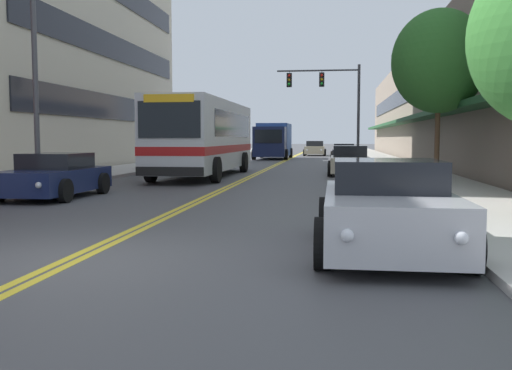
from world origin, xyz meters
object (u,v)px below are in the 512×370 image
Objects in this scene: car_navy_parked_left_far at (54,177)px; street_lamp_left_near at (45,27)px; city_bus at (205,135)px; box_truck at (273,140)px; fire_hydrant at (419,180)px; car_beige_moving_lead at (315,149)px; car_champagne_parked_right_far at (350,161)px; car_white_parked_left_near at (204,155)px; traffic_signal_mast at (331,94)px; street_tree_right_mid at (439,61)px; car_silver_parked_right_foreground at (387,209)px; car_dark_grey_parked_right_mid at (344,152)px.

street_lamp_left_near reaches higher than car_navy_parked_left_far.
car_navy_parked_left_far is at bearing -103.02° from city_bus.
box_truck reaches higher than fire_hydrant.
car_beige_moving_lead is at bearing 80.30° from street_lamp_left_near.
car_beige_moving_lead is at bearing 95.05° from car_champagne_parked_right_far.
city_bus is 10.00m from car_navy_parked_left_far.
car_white_parked_left_near is 0.59× the size of street_lamp_left_near.
city_bus is 2.68× the size of car_navy_parked_left_far.
street_tree_right_mid is (4.02, -16.33, -0.10)m from traffic_signal_mast.
street_lamp_left_near is (-0.60, 0.89, 4.39)m from car_navy_parked_left_far.
fire_hydrant is (1.59, -10.72, -0.07)m from car_champagne_parked_right_far.
car_navy_parked_left_far is at bearing -151.31° from street_tree_right_mid.
car_silver_parked_right_foreground is 0.90× the size of car_dark_grey_parked_right_mid.
car_beige_moving_lead is (-2.59, 10.93, 0.05)m from car_dark_grey_parked_right_mid.
box_truck is (-3.12, -9.04, 0.86)m from car_beige_moving_lead.
street_tree_right_mid reaches higher than car_beige_moving_lead.
car_navy_parked_left_far is 30.63m from car_dark_grey_parked_right_mid.
car_beige_moving_lead is (3.90, 30.62, -1.20)m from city_bus.
box_truck is 0.83× the size of street_lamp_left_near.
car_white_parked_left_near is 21.62m from car_beige_moving_lead.
car_navy_parked_left_far is 0.90× the size of car_dark_grey_parked_right_mid.
street_tree_right_mid is (12.32, 5.52, -0.50)m from street_lamp_left_near.
street_lamp_left_near is (-6.74, -39.40, 4.33)m from car_beige_moving_lead.
car_beige_moving_lead is (6.23, 20.71, 0.03)m from car_white_parked_left_near.
car_navy_parked_left_far is at bearing -55.93° from street_lamp_left_near.
traffic_signal_mast is (-1.02, -6.62, 3.99)m from car_dark_grey_parked_right_mid.
car_champagne_parked_right_far is at bearing 52.72° from car_navy_parked_left_far.
street_tree_right_mid is 7.31× the size of fire_hydrant.
street_lamp_left_near is (-2.84, -8.78, 3.13)m from city_bus.
street_tree_right_mid is (5.59, -33.88, 3.84)m from car_beige_moving_lead.
traffic_signal_mast reaches higher than box_truck.
car_beige_moving_lead is at bearing 95.97° from fire_hydrant.
car_champagne_parked_right_far reaches higher than fire_hydrant.
car_navy_parked_left_far is 4.88× the size of fire_hydrant.
car_dark_grey_parked_right_mid is 23.47m from street_tree_right_mid.
car_silver_parked_right_foreground is 0.60× the size of box_truck.
fire_hydrant is (7.26, -30.56, -0.96)m from box_truck.
fire_hydrant is (1.54, 7.45, -0.10)m from car_silver_parked_right_foreground.
box_truck reaches higher than car_dark_grey_parked_right_mid.
car_champagne_parked_right_far reaches higher than car_white_parked_left_near.
car_silver_parked_right_foreground is 18.17m from car_champagne_parked_right_far.
car_silver_parked_right_foreground is 7.61m from fire_hydrant.
box_truck is 10.19m from traffic_signal_mast.
box_truck is 26.49m from street_tree_right_mid.
car_silver_parked_right_foreground is at bearing -86.84° from car_beige_moving_lead.
street_lamp_left_near reaches higher than fire_hydrant.
street_lamp_left_near reaches higher than car_beige_moving_lead.
car_champagne_parked_right_far is 14.69m from street_lamp_left_near.
street_lamp_left_near is (-8.30, -21.85, 0.39)m from traffic_signal_mast.
car_dark_grey_parked_right_mid is at bearing 81.23° from traffic_signal_mast.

